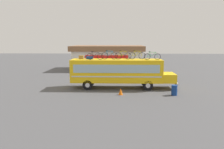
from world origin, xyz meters
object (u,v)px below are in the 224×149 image
at_px(rooftop_bicycle_1, 95,56).
at_px(rooftop_bicycle_2, 109,56).
at_px(luggage_bag_1, 81,57).
at_px(luggage_bag_2, 90,58).
at_px(rooftop_bicycle_3, 123,56).
at_px(rooftop_bicycle_4, 137,55).
at_px(traffic_cone, 121,92).
at_px(bus, 119,71).
at_px(trash_bin, 174,90).
at_px(rooftop_bicycle_5, 152,56).

xyz_separation_m(rooftop_bicycle_1, rooftop_bicycle_2, (1.46, 0.50, 0.03)).
xyz_separation_m(luggage_bag_1, rooftop_bicycle_2, (3.00, -0.24, 0.20)).
distance_m(luggage_bag_2, rooftop_bicycle_1, 1.02).
height_order(luggage_bag_1, rooftop_bicycle_2, rooftop_bicycle_2).
distance_m(rooftop_bicycle_1, rooftop_bicycle_3, 2.94).
relative_size(luggage_bag_1, rooftop_bicycle_4, 0.28).
relative_size(luggage_bag_1, rooftop_bicycle_1, 0.28).
bearing_deg(traffic_cone, rooftop_bicycle_2, 110.92).
bearing_deg(rooftop_bicycle_1, rooftop_bicycle_2, 19.02).
bearing_deg(traffic_cone, luggage_bag_2, 134.45).
bearing_deg(luggage_bag_2, rooftop_bicycle_4, 0.47).
distance_m(bus, rooftop_bicycle_1, 2.97).
bearing_deg(bus, traffic_cone, -86.69).
bearing_deg(bus, luggage_bag_1, 175.01).
bearing_deg(rooftop_bicycle_2, rooftop_bicycle_3, -0.91).
relative_size(bus, rooftop_bicycle_3, 6.40).
xyz_separation_m(luggage_bag_1, luggage_bag_2, (0.88, 0.00, -0.04)).
bearing_deg(rooftop_bicycle_4, bus, -168.15).
height_order(luggage_bag_2, traffic_cone, luggage_bag_2).
height_order(rooftop_bicycle_3, trash_bin, rooftop_bicycle_3).
bearing_deg(traffic_cone, rooftop_bicycle_5, 39.18).
relative_size(luggage_bag_2, rooftop_bicycle_4, 0.41).
bearing_deg(trash_bin, traffic_cone, -179.84).
bearing_deg(rooftop_bicycle_4, traffic_cone, -116.68).
bearing_deg(rooftop_bicycle_4, rooftop_bicycle_3, -168.04).
distance_m(bus, rooftop_bicycle_5, 3.76).
xyz_separation_m(rooftop_bicycle_2, trash_bin, (6.13, -3.11, -2.96)).
bearing_deg(rooftop_bicycle_2, rooftop_bicycle_4, 5.66).
bearing_deg(rooftop_bicycle_4, rooftop_bicycle_1, -169.73).
height_order(bus, rooftop_bicycle_2, rooftop_bicycle_2).
relative_size(bus, rooftop_bicycle_4, 6.21).
distance_m(luggage_bag_2, rooftop_bicycle_4, 5.03).
bearing_deg(rooftop_bicycle_3, luggage_bag_1, 176.58).
bearing_deg(luggage_bag_1, trash_bin, -20.19).
bearing_deg(rooftop_bicycle_1, trash_bin, -18.99).
distance_m(luggage_bag_1, trash_bin, 10.11).
height_order(rooftop_bicycle_2, rooftop_bicycle_4, rooftop_bicycle_2).
distance_m(luggage_bag_2, trash_bin, 9.31).
distance_m(rooftop_bicycle_3, rooftop_bicycle_4, 1.50).
distance_m(luggage_bag_1, luggage_bag_2, 0.89).
bearing_deg(luggage_bag_2, rooftop_bicycle_2, -6.67).
bearing_deg(luggage_bag_2, rooftop_bicycle_3, -4.34).
xyz_separation_m(bus, luggage_bag_2, (-3.14, 0.36, 1.38)).
relative_size(bus, rooftop_bicycle_2, 6.36).
distance_m(bus, trash_bin, 6.08).
distance_m(rooftop_bicycle_5, traffic_cone, 5.17).
bearing_deg(rooftop_bicycle_5, bus, 173.21).
relative_size(rooftop_bicycle_1, rooftop_bicycle_5, 1.01).
height_order(luggage_bag_2, rooftop_bicycle_2, rooftop_bicycle_2).
xyz_separation_m(luggage_bag_2, rooftop_bicycle_5, (6.52, -0.76, 0.21)).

